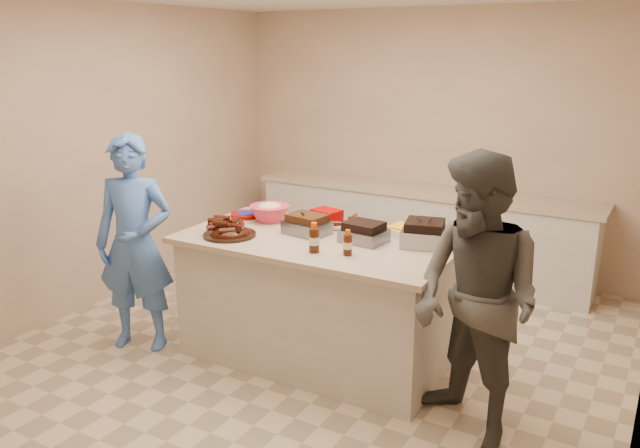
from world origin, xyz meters
The scene contains 20 objects.
room centered at (0.00, 0.00, 0.00)m, with size 4.50×5.00×2.70m, color #CAA98B, non-canonical shape.
back_counter centered at (0.00, 2.20, 0.45)m, with size 3.60×0.64×0.90m, color beige, non-canonical shape.
island centered at (0.06, -0.01, 0.00)m, with size 2.01×1.06×0.95m, color beige, non-canonical shape.
rib_platter centered at (-0.53, -0.28, 0.95)m, with size 0.39×0.39×0.16m, color #3D1105, non-canonical shape.
pulled_pork_tray centered at (-0.07, 0.06, 0.95)m, with size 0.32×0.24×0.10m, color #47230F.
brisket_tray centered at (0.39, 0.10, 0.95)m, with size 0.30×0.25×0.09m, color black.
roasting_pan centered at (0.79, 0.24, 0.95)m, with size 0.31×0.31×0.12m, color gray.
coleslaw_bowl centered at (-0.51, 0.21, 0.95)m, with size 0.32×0.32×0.22m, color #D6304F, non-canonical shape.
sausage_plate centered at (0.21, 0.42, 0.95)m, with size 0.31×0.31×0.05m, color silver.
mac_cheese_dish centered at (0.62, 0.38, 0.95)m, with size 0.31×0.23×0.08m, color yellow.
bbq_bottle_a centered at (0.20, -0.29, 0.95)m, with size 0.07×0.07×0.21m, color #391607.
bbq_bottle_b centered at (0.43, -0.23, 0.95)m, with size 0.06×0.06×0.18m, color #391607.
mustard_bottle centered at (-0.11, 0.12, 0.95)m, with size 0.04×0.04×0.12m, color #D59400.
sauce_bowl centered at (0.06, 0.28, 0.95)m, with size 0.13×0.04×0.13m, color silver.
plate_stack_large centered at (-0.76, 0.23, 0.95)m, with size 0.25×0.25×0.03m, color #960100.
plate_stack_small centered at (-0.77, -0.13, 0.95)m, with size 0.16×0.16×0.02m, color #960100.
plastic_cup centered at (-0.65, 0.26, 0.95)m, with size 0.11×0.10×0.11m, color #985011.
basket_stack centered at (-0.09, 0.40, 0.95)m, with size 0.22×0.16×0.11m, color #960100.
guest_blue centered at (-1.26, -0.53, 0.00)m, with size 0.62×1.69×0.40m, color #4876CC.
guest_gray centered at (1.36, -0.38, 0.00)m, with size 0.85×1.75×0.66m, color #4D4B46.
Camera 1 is at (2.28, -3.75, 2.29)m, focal length 35.00 mm.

